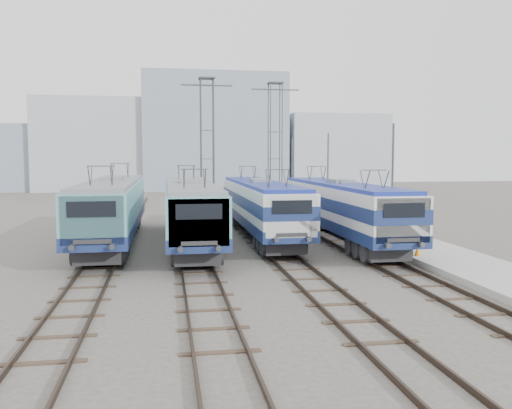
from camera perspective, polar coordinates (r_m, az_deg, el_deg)
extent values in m
plane|color=#514C47|center=(26.69, -1.51, -6.18)|extent=(160.00, 160.00, 0.00)
cube|color=#9E9E99|center=(36.97, 12.60, -2.92)|extent=(4.00, 70.00, 0.30)
cube|color=navy|center=(33.41, -14.78, -1.60)|extent=(2.95, 18.66, 0.62)
cube|color=#5798A1|center=(33.29, -14.83, 0.53)|extent=(2.90, 18.66, 1.87)
cube|color=#5798A1|center=(24.43, -16.79, -1.55)|extent=(2.67, 0.73, 2.12)
cube|color=slate|center=(33.23, -14.87, 2.31)|extent=(2.67, 17.92, 0.21)
cube|color=#262628|center=(27.39, -15.95, -4.71)|extent=(2.18, 3.73, 0.70)
cube|color=#262628|center=(39.65, -13.92, -1.69)|extent=(2.18, 3.73, 0.70)
cube|color=navy|center=(32.11, -6.96, -1.81)|extent=(2.86, 18.06, 0.60)
cube|color=#5798A1|center=(31.99, -6.98, 0.33)|extent=(2.81, 18.06, 1.81)
cube|color=#5798A1|center=(23.38, -6.06, -1.83)|extent=(2.58, 0.70, 2.05)
cube|color=slate|center=(31.93, -7.00, 2.13)|extent=(2.58, 17.34, 0.20)
cube|color=#262628|center=(26.27, -6.37, -4.99)|extent=(2.11, 3.61, 0.68)
cube|color=#262628|center=(38.17, -7.33, -1.86)|extent=(2.11, 3.61, 0.68)
cube|color=navy|center=(34.38, 0.43, -1.36)|extent=(2.80, 17.70, 0.59)
cube|color=silver|center=(34.27, 0.43, 0.60)|extent=(2.75, 17.70, 1.77)
cube|color=navy|center=(34.27, 0.43, 0.52)|extent=(2.79, 17.72, 0.69)
cube|color=silver|center=(25.98, 3.64, -1.23)|extent=(2.53, 0.69, 2.01)
cube|color=navy|center=(34.21, 0.43, 2.25)|extent=(2.53, 16.99, 0.20)
cube|color=#262628|center=(28.74, 2.44, -4.12)|extent=(2.06, 3.54, 0.66)
cube|color=#262628|center=(40.25, -1.01, -1.48)|extent=(2.06, 3.54, 0.66)
cube|color=navy|center=(33.16, 8.83, -1.65)|extent=(2.82, 17.78, 0.59)
cube|color=silver|center=(33.05, 8.86, 0.40)|extent=(2.77, 17.78, 1.78)
cube|color=navy|center=(33.05, 8.85, 0.31)|extent=(2.81, 17.80, 0.69)
cube|color=silver|center=(25.13, 14.96, -1.58)|extent=(2.54, 0.69, 2.02)
cube|color=navy|center=(32.98, 8.88, 2.11)|extent=(2.54, 17.07, 0.20)
cube|color=#262628|center=(27.76, 12.65, -4.56)|extent=(2.07, 3.56, 0.67)
cube|color=#262628|center=(38.88, 6.08, -1.73)|extent=(2.07, 3.56, 0.67)
cylinder|color=#3F4247|center=(47.49, -5.77, 6.00)|extent=(0.10, 0.10, 12.00)
cylinder|color=#3F4247|center=(47.57, -4.44, 6.00)|extent=(0.10, 0.10, 12.00)
cylinder|color=#3F4247|center=(48.58, -5.85, 5.97)|extent=(0.10, 0.10, 12.00)
cylinder|color=#3F4247|center=(48.66, -4.55, 5.98)|extent=(0.10, 0.10, 12.00)
cube|color=#3F4247|center=(48.46, -5.21, 12.39)|extent=(4.50, 0.12, 0.12)
cylinder|color=#3F4247|center=(50.30, 1.53, 5.97)|extent=(0.10, 0.10, 12.00)
cylinder|color=#3F4247|center=(50.52, 2.76, 5.96)|extent=(0.10, 0.10, 12.00)
cylinder|color=#3F4247|center=(51.38, 1.30, 5.95)|extent=(0.10, 0.10, 12.00)
cylinder|color=#3F4247|center=(51.60, 2.50, 5.94)|extent=(0.10, 0.10, 12.00)
cube|color=#3F4247|center=(51.32, 2.04, 11.99)|extent=(4.50, 0.12, 0.12)
cylinder|color=#3F4247|center=(30.52, 14.15, 1.71)|extent=(0.12, 0.12, 7.00)
cylinder|color=#3F4247|center=(41.79, 7.57, 2.68)|extent=(0.12, 0.12, 7.00)
cylinder|color=#3F4247|center=(53.37, 3.80, 3.22)|extent=(0.12, 0.12, 7.00)
cone|color=orange|center=(28.12, 16.64, -4.68)|extent=(0.31, 0.31, 0.50)
cube|color=#A0A8B3|center=(88.56, -16.25, 6.02)|extent=(18.00, 12.00, 14.00)
cube|color=gray|center=(88.34, -4.51, 7.51)|extent=(22.00, 14.00, 18.00)
cube|color=#A0A8B3|center=(92.16, 8.05, 5.51)|extent=(16.00, 12.00, 12.00)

